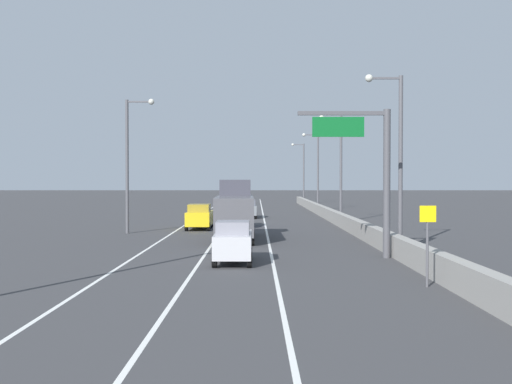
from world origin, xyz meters
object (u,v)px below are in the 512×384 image
Objects in this scene: car_blue_3 at (236,214)px; box_truck at (232,212)px; speed_advisory_sign at (424,239)px; overhead_sign_gantry at (369,164)px; lamp_post_right_fifth at (299,169)px; lamp_post_left_mid at (128,156)px; car_silver_2 at (230,242)px; lamp_post_right_second at (393,149)px; lamp_post_right_fourth at (313,166)px; lamp_post_right_third at (335,161)px; car_gray_1 at (244,209)px; car_yellow_0 at (197,217)px.

car_blue_3 is 10.61m from box_truck.
speed_advisory_sign is at bearing -74.81° from car_blue_3.
overhead_sign_gantry is 68.34m from lamp_post_right_fifth.
lamp_post_left_mid is at bearing 124.79° from speed_advisory_sign.
car_silver_2 is 0.46× the size of box_truck.
lamp_post_right_fourth is at bearing 90.34° from lamp_post_right_second.
car_blue_3 is at bearing -151.07° from lamp_post_right_third.
car_blue_3 is (-0.56, -11.91, 0.09)m from car_gray_1.
lamp_post_right_third is 11.31m from car_blue_3.
car_gray_1 is 11.93m from car_blue_3.
car_silver_2 is (8.14, -15.83, -4.69)m from lamp_post_left_mid.
lamp_post_right_second and lamp_post_left_mid have the same top height.
lamp_post_right_third and lamp_post_right_fifth have the same top height.
overhead_sign_gantry is 0.76× the size of lamp_post_right_second.
car_blue_3 is at bearing 109.86° from overhead_sign_gantry.
lamp_post_right_fifth is (1.68, 68.31, 0.96)m from overhead_sign_gantry.
car_silver_2 is at bearing -80.12° from car_yellow_0.
speed_advisory_sign is 0.63× the size of car_gray_1.
speed_advisory_sign reaches higher than car_gray_1.
box_truck is (-7.70, 17.99, 0.04)m from speed_advisory_sign.
overhead_sign_gantry reaches higher than speed_advisory_sign.
box_truck reaches higher than car_blue_3.
box_truck is at bearing 147.38° from lamp_post_right_second.
lamp_post_left_mid is 1.08× the size of box_truck.
lamp_post_right_fifth is 1.00× the size of lamp_post_left_mid.
lamp_post_right_fifth is 49.12m from car_blue_3.
car_yellow_0 is at bearing 120.29° from overhead_sign_gantry.
car_blue_3 is at bearing 105.19° from speed_advisory_sign.
overhead_sign_gantry is 21.84m from car_blue_3.
lamp_post_right_fourth is 36.86m from lamp_post_left_mid.
car_silver_2 is 0.88× the size of car_blue_3.
lamp_post_left_mid is 10.99m from car_blue_3.
lamp_post_right_third is at bearing 32.05° from car_yellow_0.
lamp_post_right_fifth is (-0.12, 21.54, 0.00)m from lamp_post_right_fourth.
lamp_post_right_fourth is 1.00× the size of lamp_post_left_mid.
car_yellow_0 is 0.50× the size of box_truck.
overhead_sign_gantry is 33.08m from car_gray_1.
box_truck is at bearing -103.72° from lamp_post_right_fourth.
lamp_post_right_second is 19.58m from car_blue_3.
overhead_sign_gantry is 0.82× the size of box_truck.
lamp_post_right_fifth and lamp_post_left_mid have the same top height.
box_truck is (3.08, -8.03, 0.79)m from car_yellow_0.
car_yellow_0 is 3.96m from car_blue_3.
box_truck is at bearing -29.08° from lamp_post_left_mid.
overhead_sign_gantry is 2.50× the size of speed_advisory_sign.
speed_advisory_sign is 19.57m from box_truck.
car_yellow_0 is at bearing 37.88° from lamp_post_left_mid.
speed_advisory_sign is 0.30× the size of lamp_post_right_third.
lamp_post_right_second reaches higher than car_yellow_0.
car_gray_1 is at bearing 76.08° from car_yellow_0.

